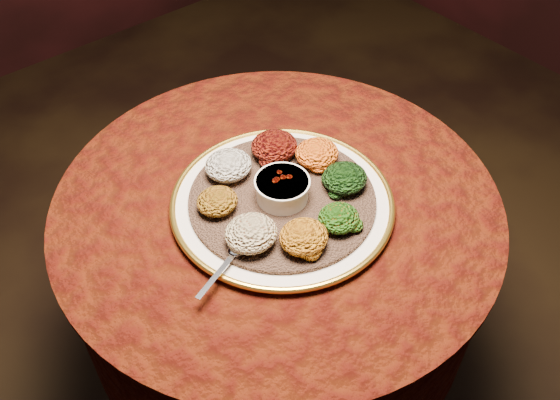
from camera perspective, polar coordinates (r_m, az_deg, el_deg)
table at (r=1.46m, az=-0.27°, el=-4.91°), size 0.96×0.96×0.73m
platter at (r=1.30m, az=0.20°, el=-0.24°), size 0.59×0.59×0.02m
injera at (r=1.30m, az=0.20°, el=0.09°), size 0.45×0.45×0.01m
stew_bowl at (r=1.27m, az=0.20°, el=1.12°), size 0.11×0.11×0.05m
spoon at (r=1.19m, az=-4.08°, el=-4.77°), size 0.15×0.07×0.01m
portion_ayib at (r=1.33m, az=-4.74°, el=3.18°), size 0.10×0.10×0.05m
portion_kitfo at (r=1.37m, az=-0.54°, el=4.96°), size 0.10×0.10×0.05m
portion_tikil at (r=1.36m, az=3.39°, el=4.29°), size 0.10×0.09×0.05m
portion_gomen at (r=1.31m, az=5.94°, el=2.01°), size 0.10×0.09×0.05m
portion_mixveg at (r=1.23m, az=5.39°, el=-1.65°), size 0.08×0.08×0.04m
portion_kik at (r=1.19m, az=2.18°, el=-3.40°), size 0.10×0.09×0.05m
portion_timatim at (r=1.19m, az=-2.66°, el=-3.06°), size 0.10×0.10×0.05m
portion_shiro at (r=1.26m, az=-5.76°, el=-0.12°), size 0.09×0.08×0.04m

